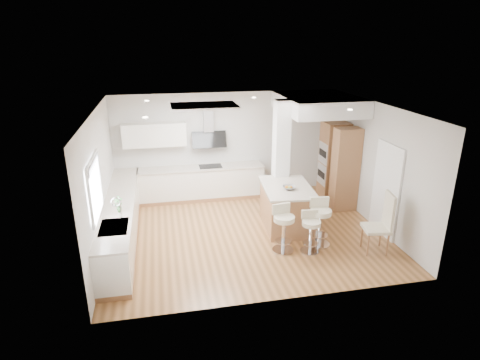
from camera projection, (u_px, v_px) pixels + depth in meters
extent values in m
plane|color=#A36C3C|center=(246.00, 232.00, 9.03)|extent=(6.00, 6.00, 0.00)
cube|color=white|center=(246.00, 232.00, 9.03)|extent=(6.00, 5.00, 0.02)
cube|color=beige|center=(227.00, 144.00, 10.86)|extent=(6.00, 0.04, 2.80)
cube|color=beige|center=(100.00, 184.00, 7.99)|extent=(0.04, 5.00, 2.80)
cube|color=beige|center=(375.00, 165.00, 9.12)|extent=(0.04, 5.00, 2.80)
cube|color=white|center=(204.00, 106.00, 8.49)|extent=(1.40, 0.95, 0.05)
cube|color=white|center=(204.00, 107.00, 8.50)|extent=(1.25, 0.80, 0.03)
cylinder|color=white|center=(147.00, 101.00, 9.09)|extent=(0.10, 0.10, 0.02)
cylinder|color=white|center=(145.00, 117.00, 7.25)|extent=(0.10, 0.10, 0.02)
cylinder|color=white|center=(254.00, 98.00, 9.56)|extent=(0.10, 0.10, 0.02)
cylinder|color=white|center=(321.00, 99.00, 9.38)|extent=(0.10, 0.10, 0.02)
cylinder|color=white|center=(350.00, 110.00, 8.00)|extent=(0.10, 0.10, 0.02)
cube|color=silver|center=(94.00, 187.00, 7.09)|extent=(0.03, 1.15, 0.95)
cube|color=white|center=(91.00, 160.00, 6.92)|extent=(0.04, 1.28, 0.06)
cube|color=white|center=(98.00, 213.00, 7.26)|extent=(0.04, 1.28, 0.06)
cube|color=white|center=(90.00, 201.00, 6.53)|extent=(0.04, 0.06, 0.95)
cube|color=white|center=(99.00, 176.00, 7.65)|extent=(0.04, 0.06, 0.95)
cube|color=#A6A8AD|center=(93.00, 164.00, 6.95)|extent=(0.03, 1.18, 0.14)
cube|color=#443D35|center=(386.00, 191.00, 8.70)|extent=(0.02, 0.90, 2.00)
cube|color=white|center=(386.00, 191.00, 8.70)|extent=(0.05, 1.00, 2.10)
cube|color=#A06E44|center=(123.00, 237.00, 8.74)|extent=(0.60, 4.50, 0.10)
cube|color=white|center=(121.00, 219.00, 8.59)|extent=(0.60, 4.50, 0.76)
cube|color=beige|center=(119.00, 202.00, 8.46)|extent=(0.63, 4.50, 0.04)
cube|color=#B9B9BE|center=(114.00, 227.00, 7.30)|extent=(0.50, 0.75, 0.02)
cube|color=#B9B9BE|center=(113.00, 234.00, 7.15)|extent=(0.40, 0.34, 0.10)
cube|color=#B9B9BE|center=(115.00, 225.00, 7.48)|extent=(0.40, 0.34, 0.10)
cylinder|color=silver|center=(121.00, 211.00, 7.54)|extent=(0.02, 0.02, 0.36)
torus|color=silver|center=(116.00, 202.00, 7.46)|extent=(0.18, 0.02, 0.18)
imported|color=#4B9049|center=(119.00, 204.00, 7.85)|extent=(0.17, 0.12, 0.33)
cube|color=#A06E44|center=(202.00, 197.00, 10.90)|extent=(3.30, 0.60, 0.10)
cube|color=white|center=(202.00, 182.00, 10.76)|extent=(3.30, 0.60, 0.76)
cube|color=beige|center=(201.00, 168.00, 10.62)|extent=(3.33, 0.63, 0.04)
cube|color=black|center=(210.00, 166.00, 10.66)|extent=(0.60, 0.40, 0.01)
cube|color=white|center=(154.00, 135.00, 10.21)|extent=(1.60, 0.34, 0.60)
cube|color=#B9B9BE|center=(208.00, 118.00, 10.42)|extent=(0.25, 0.18, 0.70)
cube|color=black|center=(209.00, 140.00, 10.53)|extent=(0.90, 0.26, 0.44)
cube|color=white|center=(281.00, 158.00, 9.63)|extent=(0.35, 0.35, 2.80)
cube|color=white|center=(318.00, 104.00, 9.83)|extent=(1.78, 2.20, 0.40)
cube|color=#A06E44|center=(333.00, 162.00, 10.56)|extent=(0.62, 0.62, 2.10)
cube|color=#A06E44|center=(345.00, 170.00, 9.92)|extent=(0.62, 0.40, 2.10)
cube|color=#B9B9BE|center=(323.00, 153.00, 10.42)|extent=(0.02, 0.55, 0.55)
cube|color=#B9B9BE|center=(322.00, 174.00, 10.62)|extent=(0.02, 0.55, 0.55)
cube|color=black|center=(323.00, 153.00, 10.42)|extent=(0.01, 0.45, 0.18)
cube|color=black|center=(321.00, 174.00, 10.61)|extent=(0.01, 0.45, 0.18)
cube|color=#A06E44|center=(286.00, 207.00, 9.20)|extent=(1.11, 1.60, 0.93)
cube|color=beige|center=(287.00, 187.00, 9.03)|extent=(1.21, 1.70, 0.04)
imported|color=gray|center=(289.00, 188.00, 8.86)|extent=(0.31, 0.31, 0.07)
sphere|color=orange|center=(291.00, 187.00, 8.86)|extent=(0.08, 0.08, 0.08)
sphere|color=orange|center=(287.00, 187.00, 8.88)|extent=(0.08, 0.08, 0.08)
sphere|color=olive|center=(289.00, 188.00, 8.82)|extent=(0.08, 0.08, 0.08)
cylinder|color=silver|center=(283.00, 250.00, 8.26)|extent=(0.50, 0.50, 0.03)
cylinder|color=silver|center=(283.00, 235.00, 8.15)|extent=(0.08, 0.08, 0.66)
cylinder|color=silver|center=(283.00, 241.00, 8.19)|extent=(0.39, 0.39, 0.02)
cylinder|color=beige|center=(284.00, 219.00, 8.02)|extent=(0.48, 0.48, 0.10)
cube|color=beige|center=(281.00, 209.00, 8.12)|extent=(0.39, 0.10, 0.22)
cylinder|color=silver|center=(310.00, 251.00, 8.23)|extent=(0.42, 0.42, 0.03)
cylinder|color=silver|center=(310.00, 238.00, 8.13)|extent=(0.07, 0.07, 0.58)
cylinder|color=silver|center=(310.00, 243.00, 8.17)|extent=(0.33, 0.33, 0.01)
cylinder|color=beige|center=(311.00, 223.00, 8.02)|extent=(0.40, 0.40, 0.09)
cube|color=beige|center=(310.00, 214.00, 8.10)|extent=(0.34, 0.07, 0.20)
cylinder|color=silver|center=(319.00, 244.00, 8.51)|extent=(0.52, 0.52, 0.03)
cylinder|color=silver|center=(320.00, 229.00, 8.39)|extent=(0.08, 0.08, 0.68)
cylinder|color=silver|center=(319.00, 235.00, 8.44)|extent=(0.40, 0.40, 0.02)
cylinder|color=beige|center=(321.00, 212.00, 8.26)|extent=(0.49, 0.49, 0.10)
cube|color=beige|center=(319.00, 202.00, 8.36)|extent=(0.40, 0.10, 0.23)
cube|color=beige|center=(376.00, 228.00, 8.08)|extent=(0.57, 0.57, 0.07)
cube|color=beige|center=(389.00, 212.00, 7.97)|extent=(0.13, 0.46, 0.79)
cylinder|color=#A06E44|center=(368.00, 245.00, 7.98)|extent=(0.05, 0.05, 0.48)
cylinder|color=#A06E44|center=(362.00, 236.00, 8.35)|extent=(0.05, 0.05, 0.48)
cylinder|color=#A06E44|center=(388.00, 245.00, 8.00)|extent=(0.05, 0.05, 0.48)
cylinder|color=#A06E44|center=(380.00, 236.00, 8.37)|extent=(0.05, 0.05, 0.48)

